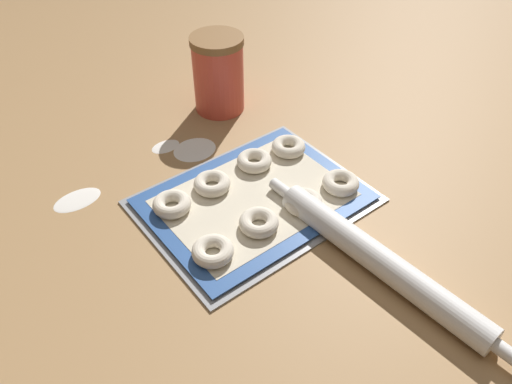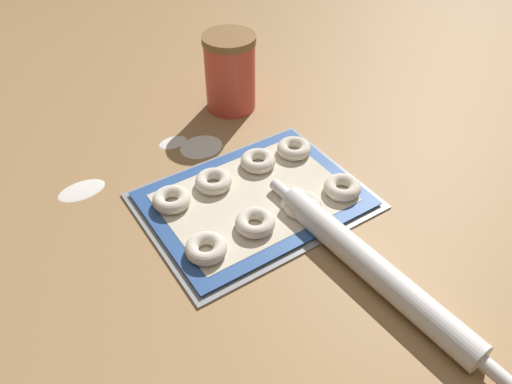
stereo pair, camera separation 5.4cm
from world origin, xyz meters
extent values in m
plane|color=#A87F51|center=(0.00, 0.00, 0.00)|extent=(2.80, 2.80, 0.00)
cube|color=#93969B|center=(0.00, -0.02, 0.00)|extent=(0.40, 0.31, 0.01)
cube|color=#2D569E|center=(0.00, -0.02, 0.01)|extent=(0.38, 0.28, 0.00)
cube|color=beige|center=(0.00, -0.02, 0.01)|extent=(0.33, 0.23, 0.00)
torus|color=silver|center=(-0.14, -0.09, 0.02)|extent=(0.07, 0.07, 0.02)
torus|color=silver|center=(-0.04, -0.08, 0.02)|extent=(0.07, 0.07, 0.02)
torus|color=silver|center=(0.05, -0.09, 0.02)|extent=(0.07, 0.07, 0.02)
torus|color=silver|center=(0.15, -0.09, 0.02)|extent=(0.07, 0.07, 0.02)
torus|color=silver|center=(-0.13, 0.05, 0.02)|extent=(0.07, 0.07, 0.02)
torus|color=silver|center=(-0.05, 0.05, 0.02)|extent=(0.07, 0.07, 0.02)
torus|color=silver|center=(0.06, 0.06, 0.02)|extent=(0.07, 0.07, 0.02)
torus|color=silver|center=(0.14, 0.05, 0.02)|extent=(0.07, 0.07, 0.02)
cylinder|color=#DB4C3D|center=(0.14, 0.29, 0.08)|extent=(0.11, 0.11, 0.16)
cylinder|color=olive|center=(0.14, 0.29, 0.17)|extent=(0.12, 0.12, 0.02)
cylinder|color=silver|center=(0.06, -0.27, 0.02)|extent=(0.07, 0.40, 0.05)
cylinder|color=silver|center=(0.05, -0.04, 0.02)|extent=(0.02, 0.05, 0.02)
cylinder|color=silver|center=(0.07, -0.49, 0.02)|extent=(0.02, 0.05, 0.02)
ellipsoid|color=white|center=(0.00, 0.19, 0.00)|extent=(0.09, 0.08, 0.00)
ellipsoid|color=white|center=(-0.04, 0.23, 0.00)|extent=(0.06, 0.04, 0.00)
ellipsoid|color=white|center=(-0.26, 0.19, 0.00)|extent=(0.09, 0.06, 0.00)
camera|label=1|loc=(-0.41, -0.55, 0.63)|focal=35.00mm
camera|label=2|loc=(-0.37, -0.59, 0.63)|focal=35.00mm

